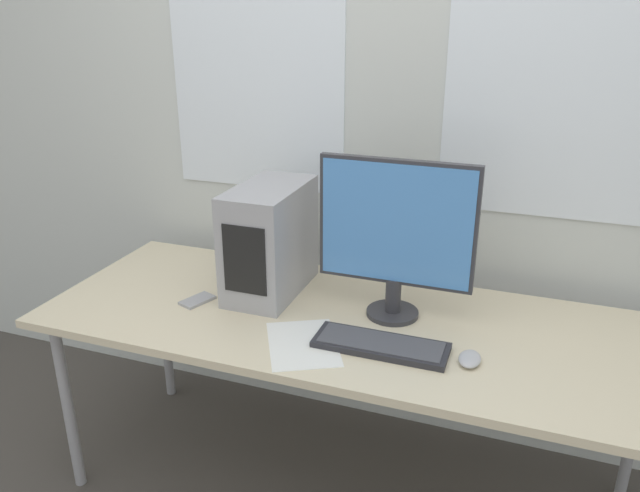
{
  "coord_description": "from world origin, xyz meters",
  "views": [
    {
      "loc": [
        0.54,
        -1.38,
        1.72
      ],
      "look_at": [
        -0.11,
        0.39,
        0.97
      ],
      "focal_mm": 35.0,
      "sensor_mm": 36.0,
      "label": 1
    }
  ],
  "objects_px": {
    "mouse": "(470,359)",
    "cell_phone": "(197,300)",
    "monitor_main": "(396,232)",
    "keyboard": "(381,345)",
    "pc_tower": "(270,240)"
  },
  "relations": [
    {
      "from": "monitor_main",
      "to": "cell_phone",
      "type": "xyz_separation_m",
      "value": [
        -0.67,
        -0.14,
        -0.29
      ]
    },
    {
      "from": "pc_tower",
      "to": "cell_phone",
      "type": "height_order",
      "value": "pc_tower"
    },
    {
      "from": "monitor_main",
      "to": "keyboard",
      "type": "distance_m",
      "value": 0.36
    },
    {
      "from": "keyboard",
      "to": "mouse",
      "type": "bearing_deg",
      "value": 2.21
    },
    {
      "from": "mouse",
      "to": "cell_phone",
      "type": "distance_m",
      "value": 0.96
    },
    {
      "from": "pc_tower",
      "to": "mouse",
      "type": "relative_size",
      "value": 4.05
    },
    {
      "from": "cell_phone",
      "to": "mouse",
      "type": "bearing_deg",
      "value": 15.7
    },
    {
      "from": "mouse",
      "to": "pc_tower",
      "type": "bearing_deg",
      "value": 161.21
    },
    {
      "from": "monitor_main",
      "to": "mouse",
      "type": "distance_m",
      "value": 0.46
    },
    {
      "from": "pc_tower",
      "to": "keyboard",
      "type": "distance_m",
      "value": 0.58
    },
    {
      "from": "keyboard",
      "to": "cell_phone",
      "type": "bearing_deg",
      "value": 172.87
    },
    {
      "from": "pc_tower",
      "to": "keyboard",
      "type": "relative_size",
      "value": 0.99
    },
    {
      "from": "mouse",
      "to": "cell_phone",
      "type": "xyz_separation_m",
      "value": [
        -0.96,
        0.08,
        -0.01
      ]
    },
    {
      "from": "keyboard",
      "to": "cell_phone",
      "type": "height_order",
      "value": "keyboard"
    },
    {
      "from": "mouse",
      "to": "cell_phone",
      "type": "bearing_deg",
      "value": 175.45
    }
  ]
}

